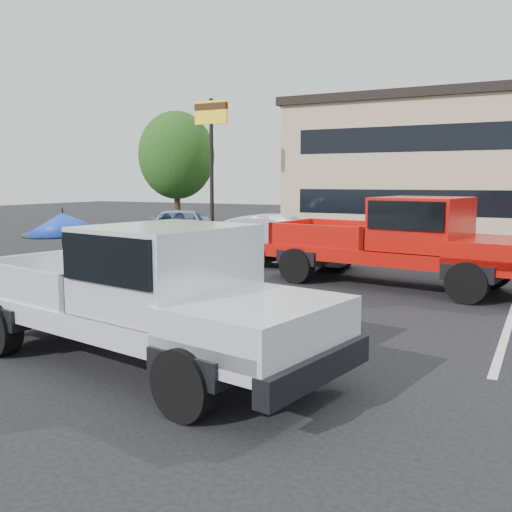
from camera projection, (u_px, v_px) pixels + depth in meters
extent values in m
plane|color=black|center=(286.00, 339.00, 8.81)|extent=(90.00, 90.00, 0.00)
cube|color=silver|center=(195.00, 297.00, 11.94)|extent=(0.12, 5.00, 0.01)
cube|color=silver|center=(507.00, 332.00, 9.20)|extent=(0.12, 5.00, 0.01)
cube|color=black|center=(509.00, 204.00, 22.68)|extent=(18.00, 0.08, 1.10)
cylinder|color=black|center=(212.00, 168.00, 25.30)|extent=(0.18, 0.18, 6.00)
cube|color=yellow|center=(211.00, 112.00, 24.98)|extent=(1.60, 0.18, 1.00)
cube|color=#381E0C|center=(211.00, 107.00, 24.95)|extent=(1.60, 0.22, 0.30)
cylinder|color=#332114|center=(177.00, 204.00, 30.00)|extent=(0.32, 0.32, 2.42)
ellipsoid|color=#214814|center=(176.00, 155.00, 29.67)|extent=(3.96, 3.96, 4.55)
cylinder|color=black|center=(0.00, 328.00, 7.95)|extent=(0.80, 0.41, 0.76)
cylinder|color=black|center=(107.00, 306.00, 9.40)|extent=(0.80, 0.41, 0.76)
cylinder|color=black|center=(185.00, 384.00, 5.78)|extent=(0.80, 0.41, 0.76)
cylinder|color=black|center=(287.00, 343.00, 7.23)|extent=(0.80, 0.41, 0.76)
cube|color=silver|center=(139.00, 315.00, 7.52)|extent=(5.64, 2.83, 0.28)
cube|color=silver|center=(260.00, 322.00, 6.29)|extent=(1.81, 2.15, 0.46)
cube|color=black|center=(317.00, 368.00, 5.89)|extent=(0.54, 1.96, 0.30)
cube|color=black|center=(25.00, 301.00, 9.20)|extent=(0.52, 1.96, 0.28)
cube|color=silver|center=(167.00, 268.00, 7.10)|extent=(1.95, 2.10, 1.05)
cube|color=black|center=(167.00, 252.00, 7.08)|extent=(1.82, 2.17, 0.55)
cube|color=black|center=(73.00, 297.00, 8.39)|extent=(2.59, 2.21, 0.10)
cube|color=silver|center=(119.00, 269.00, 9.03)|extent=(2.28, 0.50, 0.50)
cube|color=silver|center=(16.00, 285.00, 7.66)|extent=(2.28, 0.50, 0.50)
cube|color=silver|center=(30.00, 270.00, 9.01)|extent=(0.42, 1.83, 0.50)
cube|color=silver|center=(121.00, 285.00, 7.69)|extent=(0.42, 1.83, 0.50)
ellipsoid|color=brown|center=(100.00, 286.00, 8.15)|extent=(0.49, 0.43, 0.29)
cylinder|color=brown|center=(106.00, 291.00, 7.96)|extent=(0.06, 0.06, 0.22)
cylinder|color=brown|center=(115.00, 290.00, 8.07)|extent=(0.06, 0.06, 0.22)
ellipsoid|color=brown|center=(106.00, 275.00, 8.04)|extent=(0.32, 0.29, 0.39)
cylinder|color=red|center=(107.00, 266.00, 8.01)|extent=(0.19, 0.19, 0.04)
sphere|color=brown|center=(110.00, 260.00, 7.96)|extent=(0.21, 0.21, 0.21)
cone|color=black|center=(115.00, 262.00, 7.89)|extent=(0.16, 0.12, 0.10)
cone|color=black|center=(105.00, 252.00, 7.91)|extent=(0.07, 0.07, 0.11)
cone|color=black|center=(112.00, 252.00, 8.00)|extent=(0.07, 0.07, 0.11)
cylinder|color=brown|center=(93.00, 291.00, 8.26)|extent=(0.26, 0.05, 0.09)
cylinder|color=black|center=(65.00, 262.00, 7.89)|extent=(0.02, 0.10, 1.05)
cone|color=blue|center=(63.00, 223.00, 7.82)|extent=(1.10, 1.12, 0.36)
cylinder|color=black|center=(62.00, 211.00, 7.80)|extent=(0.02, 0.02, 0.10)
cylinder|color=black|center=(63.00, 232.00, 7.83)|extent=(1.10, 1.10, 0.09)
cylinder|color=black|center=(297.00, 266.00, 13.57)|extent=(0.87, 0.43, 0.84)
cylinder|color=black|center=(337.00, 257.00, 15.20)|extent=(0.87, 0.43, 0.84)
cylinder|color=black|center=(467.00, 283.00, 11.28)|extent=(0.87, 0.43, 0.84)
cylinder|color=black|center=(493.00, 270.00, 12.91)|extent=(0.87, 0.43, 0.84)
cube|color=red|center=(395.00, 254.00, 13.17)|extent=(6.17, 2.96, 0.31)
cube|color=red|center=(496.00, 251.00, 11.86)|extent=(1.94, 2.33, 0.51)
cube|color=black|center=(285.00, 253.00, 14.94)|extent=(0.51, 2.16, 0.31)
cube|color=red|center=(422.00, 223.00, 12.72)|extent=(2.09, 2.27, 1.16)
cube|color=black|center=(422.00, 213.00, 12.69)|extent=(1.94, 2.35, 0.61)
cube|color=black|center=(334.00, 247.00, 14.08)|extent=(2.80, 2.37, 0.11)
cube|color=red|center=(351.00, 231.00, 14.81)|extent=(2.52, 0.48, 0.55)
cube|color=red|center=(314.00, 237.00, 13.27)|extent=(2.52, 0.48, 0.55)
cube|color=red|center=(292.00, 231.00, 14.74)|extent=(0.40, 2.02, 0.55)
cube|color=red|center=(380.00, 236.00, 13.34)|extent=(0.40, 2.02, 0.55)
imported|color=#AAACB1|center=(278.00, 241.00, 16.26)|extent=(4.44, 1.66, 1.45)
imported|color=#8BACD0|center=(178.00, 229.00, 20.61)|extent=(4.38, 5.36, 1.36)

